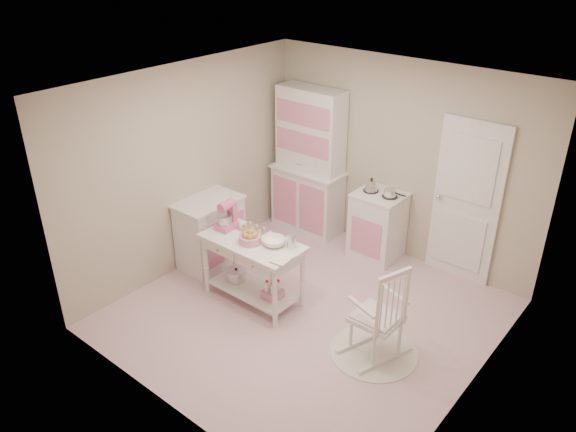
% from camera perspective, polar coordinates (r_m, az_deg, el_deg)
% --- Properties ---
extents(room_shell, '(3.84, 3.84, 2.62)m').
position_cam_1_polar(room_shell, '(5.69, 2.19, 3.45)').
color(room_shell, pink).
rests_on(room_shell, ground).
extents(door, '(0.82, 0.05, 2.04)m').
position_cam_1_polar(door, '(7.05, 17.68, 1.36)').
color(door, silver).
rests_on(door, ground).
extents(hutch, '(1.06, 0.50, 2.08)m').
position_cam_1_polar(hutch, '(7.86, 2.08, 5.54)').
color(hutch, silver).
rests_on(hutch, ground).
extents(stove, '(0.62, 0.57, 0.92)m').
position_cam_1_polar(stove, '(7.47, 9.08, -0.95)').
color(stove, silver).
rests_on(stove, ground).
extents(base_cabinet, '(0.54, 0.84, 0.92)m').
position_cam_1_polar(base_cabinet, '(7.26, -7.90, -1.71)').
color(base_cabinet, silver).
rests_on(base_cabinet, ground).
extents(lace_rug, '(0.92, 0.92, 0.01)m').
position_cam_1_polar(lace_rug, '(6.08, 8.69, -13.48)').
color(lace_rug, white).
rests_on(lace_rug, ground).
extents(rocking_chair, '(0.68, 0.84, 1.10)m').
position_cam_1_polar(rocking_chair, '(5.75, 9.06, -9.35)').
color(rocking_chair, silver).
rests_on(rocking_chair, ground).
extents(work_table, '(1.20, 0.60, 0.80)m').
position_cam_1_polar(work_table, '(6.56, -3.58, -5.54)').
color(work_table, silver).
rests_on(work_table, ground).
extents(stand_mixer, '(0.22, 0.29, 0.34)m').
position_cam_1_polar(stand_mixer, '(6.54, -6.30, 0.03)').
color(stand_mixer, '#D65A8E').
rests_on(stand_mixer, work_table).
extents(cookie_tray, '(0.34, 0.24, 0.02)m').
position_cam_1_polar(cookie_tray, '(6.55, -3.58, -1.43)').
color(cookie_tray, silver).
rests_on(cookie_tray, work_table).
extents(bread_basket, '(0.25, 0.25, 0.09)m').
position_cam_1_polar(bread_basket, '(6.28, -3.87, -2.38)').
color(bread_basket, pink).
rests_on(bread_basket, work_table).
extents(mixing_bowl, '(0.26, 0.26, 0.08)m').
position_cam_1_polar(mixing_bowl, '(6.23, -1.43, -2.65)').
color(mixing_bowl, white).
rests_on(mixing_bowl, work_table).
extents(metal_pitcher, '(0.10, 0.10, 0.17)m').
position_cam_1_polar(metal_pitcher, '(6.16, 0.32, -2.54)').
color(metal_pitcher, silver).
rests_on(metal_pitcher, work_table).
extents(recipe_book, '(0.19, 0.24, 0.02)m').
position_cam_1_polar(recipe_book, '(6.01, -1.30, -4.21)').
color(recipe_book, white).
rests_on(recipe_book, work_table).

